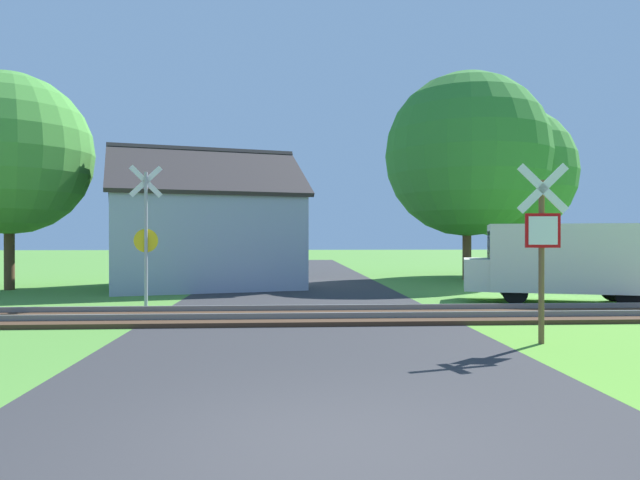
{
  "coord_description": "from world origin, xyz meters",
  "views": [
    {
      "loc": [
        -0.33,
        -4.94,
        1.87
      ],
      "look_at": [
        0.5,
        9.17,
        1.8
      ],
      "focal_mm": 32.0,
      "sensor_mm": 36.0,
      "label": 1
    }
  ],
  "objects_px": {
    "house": "(204,237)",
    "mail_truck": "(559,259)",
    "stop_sign_near": "(542,241)",
    "tree_far": "(508,173)",
    "tree_right": "(467,155)",
    "crossing_sign_far": "(146,229)",
    "tree_left": "(9,154)"
  },
  "relations": [
    {
      "from": "house",
      "to": "mail_truck",
      "type": "relative_size",
      "value": 1.57
    },
    {
      "from": "stop_sign_near",
      "to": "tree_far",
      "type": "bearing_deg",
      "value": -102.71
    },
    {
      "from": "tree_right",
      "to": "stop_sign_near",
      "type": "bearing_deg",
      "value": -103.11
    },
    {
      "from": "stop_sign_near",
      "to": "house",
      "type": "distance_m",
      "value": 14.2
    },
    {
      "from": "mail_truck",
      "to": "stop_sign_near",
      "type": "bearing_deg",
      "value": 168.88
    },
    {
      "from": "tree_right",
      "to": "tree_far",
      "type": "relative_size",
      "value": 1.11
    },
    {
      "from": "stop_sign_near",
      "to": "crossing_sign_far",
      "type": "xyz_separation_m",
      "value": [
        -8.25,
        5.95,
        0.28
      ]
    },
    {
      "from": "house",
      "to": "mail_truck",
      "type": "distance_m",
      "value": 12.39
    },
    {
      "from": "stop_sign_near",
      "to": "crossing_sign_far",
      "type": "height_order",
      "value": "crossing_sign_far"
    },
    {
      "from": "stop_sign_near",
      "to": "house",
      "type": "height_order",
      "value": "house"
    },
    {
      "from": "tree_right",
      "to": "tree_left",
      "type": "xyz_separation_m",
      "value": [
        -17.77,
        -3.78,
        -0.67
      ]
    },
    {
      "from": "stop_sign_near",
      "to": "mail_truck",
      "type": "bearing_deg",
      "value": -111.21
    },
    {
      "from": "tree_right",
      "to": "tree_left",
      "type": "height_order",
      "value": "tree_right"
    },
    {
      "from": "stop_sign_near",
      "to": "mail_truck",
      "type": "distance_m",
      "value": 6.98
    },
    {
      "from": "crossing_sign_far",
      "to": "mail_truck",
      "type": "distance_m",
      "value": 11.59
    },
    {
      "from": "house",
      "to": "tree_right",
      "type": "distance_m",
      "value": 11.99
    },
    {
      "from": "tree_left",
      "to": "mail_truck",
      "type": "xyz_separation_m",
      "value": [
        17.6,
        -5.04,
        -3.6
      ]
    },
    {
      "from": "crossing_sign_far",
      "to": "tree_right",
      "type": "distance_m",
      "value": 15.17
    },
    {
      "from": "tree_right",
      "to": "tree_far",
      "type": "distance_m",
      "value": 3.53
    },
    {
      "from": "house",
      "to": "mail_truck",
      "type": "height_order",
      "value": "house"
    },
    {
      "from": "stop_sign_near",
      "to": "tree_far",
      "type": "relative_size",
      "value": 0.39
    },
    {
      "from": "crossing_sign_far",
      "to": "tree_left",
      "type": "bearing_deg",
      "value": 124.73
    },
    {
      "from": "crossing_sign_far",
      "to": "mail_truck",
      "type": "bearing_deg",
      "value": -13.66
    },
    {
      "from": "tree_right",
      "to": "tree_left",
      "type": "bearing_deg",
      "value": -167.98
    },
    {
      "from": "crossing_sign_far",
      "to": "tree_far",
      "type": "height_order",
      "value": "tree_far"
    },
    {
      "from": "tree_far",
      "to": "mail_truck",
      "type": "relative_size",
      "value": 1.56
    },
    {
      "from": "tree_left",
      "to": "mail_truck",
      "type": "relative_size",
      "value": 1.47
    },
    {
      "from": "crossing_sign_far",
      "to": "tree_right",
      "type": "xyz_separation_m",
      "value": [
        11.73,
        8.99,
        3.41
      ]
    },
    {
      "from": "tree_right",
      "to": "mail_truck",
      "type": "xyz_separation_m",
      "value": [
        -0.17,
        -8.82,
        -4.26
      ]
    },
    {
      "from": "stop_sign_near",
      "to": "tree_right",
      "type": "height_order",
      "value": "tree_right"
    },
    {
      "from": "house",
      "to": "tree_far",
      "type": "xyz_separation_m",
      "value": [
        13.77,
        5.11,
        3.11
      ]
    },
    {
      "from": "tree_left",
      "to": "tree_right",
      "type": "bearing_deg",
      "value": 12.02
    }
  ]
}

